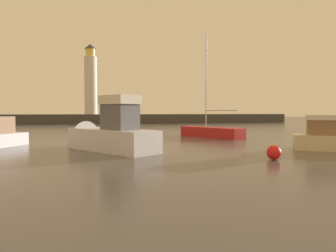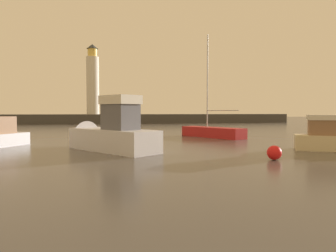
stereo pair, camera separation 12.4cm
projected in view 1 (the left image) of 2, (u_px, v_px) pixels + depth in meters
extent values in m
plane|color=#4C4742|center=(124.00, 135.00, 35.12)|extent=(220.00, 220.00, 0.00)
cube|color=#423F3D|center=(114.00, 119.00, 68.85)|extent=(81.52, 4.02, 2.04)
cylinder|color=silver|center=(91.00, 86.00, 67.52)|extent=(2.69, 2.69, 12.47)
cylinder|color=#F2CC59|center=(90.00, 53.00, 67.19)|extent=(2.02, 2.02, 1.75)
cone|color=#33383D|center=(90.00, 46.00, 67.13)|extent=(2.42, 2.42, 1.00)
cube|color=silver|center=(112.00, 140.00, 20.87)|extent=(6.11, 7.25, 1.45)
cone|color=silver|center=(78.00, 136.00, 23.72)|extent=(3.09, 3.05, 2.27)
cube|color=#595960|center=(120.00, 117.00, 20.21)|extent=(2.57, 2.70, 1.65)
cube|color=silver|center=(120.00, 100.00, 20.16)|extent=(2.82, 2.97, 0.58)
cube|color=beige|center=(332.00, 143.00, 20.92)|extent=(4.98, 3.84, 1.03)
cube|color=#8C6647|center=(322.00, 128.00, 21.08)|extent=(2.17, 1.93, 1.02)
cube|color=silver|center=(322.00, 117.00, 21.05)|extent=(2.39, 2.12, 0.36)
cube|color=#B21E1E|center=(211.00, 132.00, 31.94)|extent=(4.99, 7.43, 1.02)
cylinder|color=#B7B7BC|center=(206.00, 81.00, 32.28)|extent=(0.12, 0.12, 9.58)
cylinder|color=#B7B7BC|center=(221.00, 110.00, 30.83)|extent=(1.96, 3.68, 0.09)
sphere|color=red|center=(274.00, 153.00, 16.93)|extent=(0.79, 0.79, 0.79)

